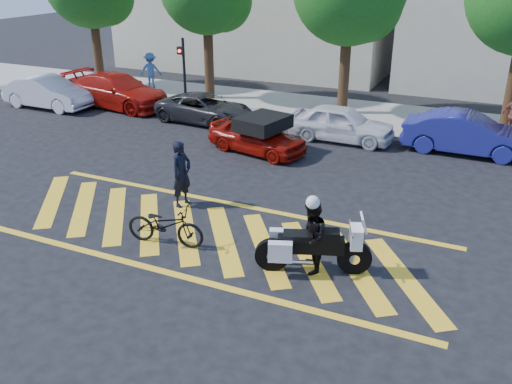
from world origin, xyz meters
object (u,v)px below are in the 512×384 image
at_px(red_convertible, 257,135).
at_px(parked_left, 117,91).
at_px(parked_far_left, 48,92).
at_px(officer_moto, 311,237).
at_px(parked_mid_right, 342,123).
at_px(officer_bike, 182,174).
at_px(police_motorcycle, 311,247).
at_px(parked_right, 467,134).
at_px(parked_mid_left, 205,109).
at_px(bicycle, 165,225).

height_order(red_convertible, parked_left, parked_left).
bearing_deg(parked_far_left, officer_moto, -117.55).
bearing_deg(parked_far_left, red_convertible, -97.60).
height_order(officer_moto, red_convertible, officer_moto).
bearing_deg(parked_left, parked_mid_right, -87.19).
relative_size(officer_bike, red_convertible, 0.51).
distance_m(officer_bike, officer_moto, 4.71).
xyz_separation_m(officer_bike, police_motorcycle, (4.38, -1.81, -0.32)).
distance_m(parked_mid_right, parked_right, 4.39).
height_order(officer_bike, parked_mid_right, officer_bike).
bearing_deg(officer_moto, parked_far_left, -138.59).
xyz_separation_m(officer_bike, parked_mid_left, (-3.45, 7.42, -0.35)).
relative_size(police_motorcycle, parked_left, 0.47).
bearing_deg(parked_far_left, bicycle, -125.13).
relative_size(officer_bike, bicycle, 0.95).
bearing_deg(parked_left, bicycle, -132.02).
bearing_deg(police_motorcycle, parked_left, 122.22).
distance_m(officer_moto, parked_far_left, 17.54).
bearing_deg(parked_mid_left, parked_mid_right, -85.63).
relative_size(parked_far_left, parked_right, 1.00).
distance_m(bicycle, red_convertible, 7.01).
height_order(police_motorcycle, parked_far_left, parked_far_left).
height_order(officer_moto, parked_mid_right, officer_moto).
xyz_separation_m(parked_mid_right, parked_right, (4.37, 0.42, 0.05)).
relative_size(officer_bike, officer_moto, 1.12).
bearing_deg(police_motorcycle, bicycle, 164.06).
height_order(parked_mid_left, parked_right, parked_right).
relative_size(red_convertible, parked_right, 0.84).
bearing_deg(red_convertible, parked_mid_left, 66.69).
bearing_deg(parked_mid_right, officer_moto, -167.29).
distance_m(red_convertible, parked_right, 7.31).
relative_size(red_convertible, parked_far_left, 0.84).
height_order(bicycle, parked_mid_left, parked_mid_left).
distance_m(police_motorcycle, parked_right, 9.91).
bearing_deg(officer_moto, police_motorcycle, 33.81).
height_order(bicycle, parked_far_left, parked_far_left).
relative_size(parked_left, parked_mid_left, 1.24).
distance_m(officer_bike, parked_right, 10.32).
relative_size(parked_mid_right, parked_right, 0.90).
relative_size(bicycle, parked_mid_right, 0.50).
bearing_deg(police_motorcycle, parked_far_left, 131.40).
distance_m(bicycle, police_motorcycle, 3.59).
bearing_deg(officer_bike, parked_right, -31.57).
xyz_separation_m(officer_moto, red_convertible, (-4.31, 6.68, -0.22)).
bearing_deg(parked_far_left, parked_mid_left, -82.58).
bearing_deg(parked_far_left, parked_right, -85.08).
height_order(officer_bike, parked_mid_left, officer_bike).
bearing_deg(parked_mid_left, parked_left, 88.60).
bearing_deg(red_convertible, officer_bike, -168.00).
xyz_separation_m(officer_bike, parked_right, (6.74, 7.82, -0.22)).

